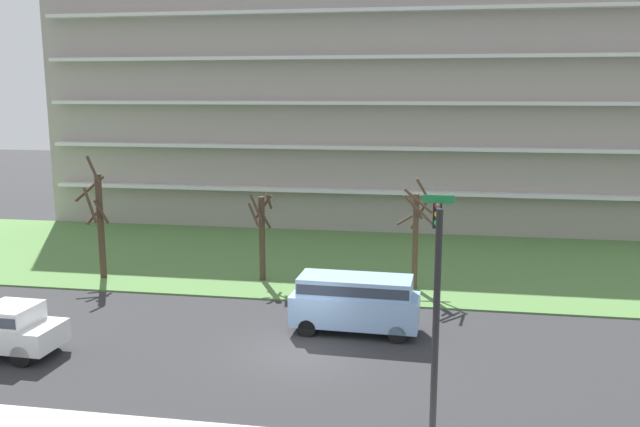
% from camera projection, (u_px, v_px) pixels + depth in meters
% --- Properties ---
extents(ground, '(160.00, 160.00, 0.00)m').
position_uv_depth(ground, '(302.00, 352.00, 24.97)').
color(ground, '#2D2D30').
extents(grass_lawn_strip, '(80.00, 16.00, 0.08)m').
position_uv_depth(grass_lawn_strip, '(348.00, 260.00, 38.54)').
color(grass_lawn_strip, '#547F42').
rests_on(grass_lawn_strip, ground).
extents(apartment_building, '(46.99, 11.71, 18.09)m').
position_uv_depth(apartment_building, '(370.00, 102.00, 49.88)').
color(apartment_building, '#9E938C').
rests_on(apartment_building, ground).
extents(tree_far_left, '(1.78, 2.03, 6.57)m').
position_uv_depth(tree_far_left, '(99.00, 221.00, 34.25)').
color(tree_far_left, '#423023').
rests_on(tree_far_left, ground).
extents(tree_left, '(1.23, 1.24, 4.74)m').
position_uv_depth(tree_left, '(262.00, 233.00, 33.87)').
color(tree_left, '#423023').
rests_on(tree_left, ground).
extents(tree_center, '(1.84, 1.87, 5.75)m').
position_uv_depth(tree_center, '(416.00, 232.00, 32.32)').
color(tree_center, '#4C3828').
rests_on(tree_center, ground).
extents(van_blue_near_left, '(5.27, 2.19, 2.36)m').
position_uv_depth(van_blue_near_left, '(355.00, 300.00, 26.86)').
color(van_blue_near_left, '#8CB2E0').
rests_on(van_blue_near_left, ground).
extents(traffic_signal_mast, '(0.90, 4.60, 6.86)m').
position_uv_depth(traffic_signal_mast, '(437.00, 279.00, 18.34)').
color(traffic_signal_mast, black).
rests_on(traffic_signal_mast, ground).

